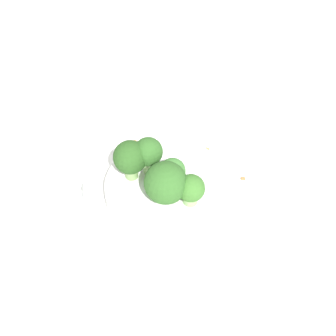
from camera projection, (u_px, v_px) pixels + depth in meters
The scene contains 11 objects.
ground_plane at pixel (168, 201), 0.61m from camera, with size 3.00×3.00×0.00m, color white.
bowl at pixel (168, 192), 0.60m from camera, with size 0.16×0.16×0.04m, color white.
broccoli_floret_0 at pixel (130, 158), 0.57m from camera, with size 0.04×0.04×0.06m.
broccoli_floret_1 at pixel (148, 153), 0.57m from camera, with size 0.04×0.04×0.06m.
broccoli_floret_2 at pixel (173, 169), 0.57m from camera, with size 0.03×0.03×0.04m.
broccoli_floret_3 at pixel (169, 183), 0.55m from camera, with size 0.05×0.05×0.06m.
broccoli_floret_4 at pixel (191, 189), 0.55m from camera, with size 0.03×0.03×0.04m.
pepper_shaker at pixel (68, 199), 0.58m from camera, with size 0.04×0.04×0.06m.
almond_crumb_0 at pixel (207, 149), 0.67m from camera, with size 0.01×0.00×0.01m, color #AD7F4C.
almond_crumb_1 at pixel (134, 141), 0.68m from camera, with size 0.01×0.01×0.01m, color tan.
almond_crumb_2 at pixel (243, 178), 0.64m from camera, with size 0.01×0.00×0.01m, color olive.
Camera 1 is at (0.04, -0.38, 0.48)m, focal length 50.00 mm.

